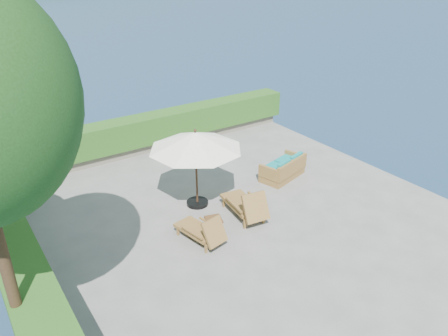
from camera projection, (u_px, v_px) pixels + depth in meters
ground at (231, 215)px, 12.50m from camera, size 12.00×12.00×0.00m
foundation at (231, 259)px, 13.19m from camera, size 12.00×12.00×3.00m
ocean at (230, 296)px, 13.83m from camera, size 600.00×600.00×0.00m
planter_wall_far at (147, 146)px, 16.59m from camera, size 12.00×0.60×0.36m
planter_wall_left at (23, 285)px, 9.60m from camera, size 0.60×12.00×0.36m
hedge_far at (145, 129)px, 16.29m from camera, size 12.40×0.90×1.00m
hedge_left at (17, 260)px, 9.31m from camera, size 0.90×12.40×1.00m
patio_umbrella at (196, 142)px, 12.15m from camera, size 3.15×3.15×2.41m
lounge_left at (202, 230)px, 11.19m from camera, size 0.87×1.55×0.84m
lounge_right at (246, 205)px, 12.23m from camera, size 0.92×1.79×0.99m
side_table at (214, 221)px, 11.54m from camera, size 0.53×0.53×0.45m
wicker_loveseat at (284, 169)px, 14.47m from camera, size 1.78×1.23×0.80m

